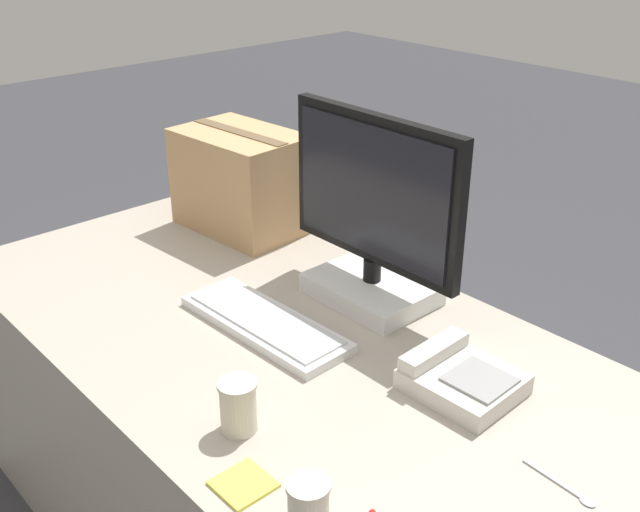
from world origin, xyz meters
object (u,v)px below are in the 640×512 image
monitor (373,227)px  paper_cup_left (238,406)px  cardboard_box (241,181)px  sticky_note_pad (243,484)px  keyboard (265,323)px  spoon (568,489)px  paper_cup_right (308,509)px  desk_phone (460,378)px

monitor → paper_cup_left: (0.19, -0.54, -0.14)m
cardboard_box → sticky_note_pad: (0.88, -0.66, -0.14)m
keyboard → spoon: bearing=2.2°
paper_cup_left → spoon: bearing=32.3°
monitor → spoon: (0.69, -0.23, -0.19)m
sticky_note_pad → keyboard: bearing=137.6°
paper_cup_left → cardboard_box: bearing=142.7°
paper_cup_right → spoon: size_ratio=0.72×
desk_phone → cardboard_box: cardboard_box is taller
desk_phone → paper_cup_right: paper_cup_right is taller
desk_phone → paper_cup_right: bearing=-82.1°
monitor → sticky_note_pad: 0.73m
desk_phone → sticky_note_pad: (-0.07, -0.49, -0.02)m
cardboard_box → paper_cup_left: bearing=-37.3°
monitor → spoon: monitor is taller
paper_cup_right → sticky_note_pad: paper_cup_right is taller
paper_cup_right → sticky_note_pad: 0.16m
paper_cup_left → cardboard_box: 0.95m
spoon → paper_cup_left: bearing=-144.2°
desk_phone → sticky_note_pad: 0.50m
keyboard → paper_cup_right: 0.63m
paper_cup_left → paper_cup_right: (0.28, -0.07, -0.00)m
keyboard → paper_cup_right: bearing=-34.1°
cardboard_box → sticky_note_pad: size_ratio=4.26×
paper_cup_left → paper_cup_right: 0.29m
monitor → cardboard_box: monitor is taller
desk_phone → cardboard_box: (-0.95, 0.17, 0.12)m
keyboard → spoon: keyboard is taller
paper_cup_left → spoon: size_ratio=0.73×
spoon → sticky_note_pad: bearing=-129.7°
monitor → cardboard_box: 0.57m
monitor → desk_phone: monitor is taller
cardboard_box → desk_phone: bearing=-10.0°
keyboard → paper_cup_right: size_ratio=4.30×
monitor → desk_phone: size_ratio=2.38×
paper_cup_right → spoon: 0.45m
desk_phone → keyboard: bearing=-163.9°
spoon → cardboard_box: size_ratio=0.37×
monitor → sticky_note_pad: bearing=-63.6°
keyboard → cardboard_box: cardboard_box is taller
keyboard → paper_cup_right: (0.53, -0.33, 0.04)m
paper_cup_left → monitor: bearing=109.0°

